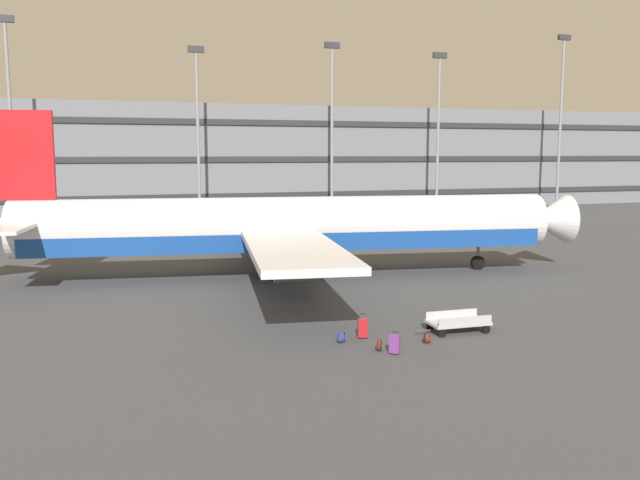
{
  "coord_description": "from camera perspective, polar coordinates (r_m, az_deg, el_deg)",
  "views": [
    {
      "loc": [
        -16.61,
        -38.23,
        7.69
      ],
      "look_at": [
        -5.84,
        -4.76,
        3.0
      ],
      "focal_mm": 36.83,
      "sensor_mm": 36.0,
      "label": 1
    }
  ],
  "objects": [
    {
      "name": "backpack_silver",
      "position": [
        27.26,
        9.31,
        -8.44
      ],
      "size": [
        0.4,
        0.4,
        0.47
      ],
      "color": "#592619",
      "rests_on": "ground_plane"
    },
    {
      "name": "suitcase_navy",
      "position": [
        27.64,
        3.73,
        -7.63
      ],
      "size": [
        0.46,
        0.36,
        1.03
      ],
      "color": "#B21E23",
      "rests_on": "ground_plane"
    },
    {
      "name": "backpack_black",
      "position": [
        26.01,
        5.14,
        -9.1
      ],
      "size": [
        0.33,
        0.41,
        0.52
      ],
      "color": "#592619",
      "rests_on": "ground_plane"
    },
    {
      "name": "light_mast_far_right",
      "position": [
        95.86,
        20.2,
        10.52
      ],
      "size": [
        1.8,
        0.5,
        23.26
      ],
      "color": "gray",
      "rests_on": "ground_plane"
    },
    {
      "name": "light_mast_right",
      "position": [
        85.77,
        10.25,
        10.17
      ],
      "size": [
        1.8,
        0.5,
        20.12
      ],
      "color": "gray",
      "rests_on": "ground_plane"
    },
    {
      "name": "airliner",
      "position": [
        41.0,
        -3.15,
        1.13
      ],
      "size": [
        38.57,
        31.41,
        10.11
      ],
      "color": "silver",
      "rests_on": "ground_plane"
    },
    {
      "name": "backpack_purple",
      "position": [
        26.97,
        1.83,
        -8.46
      ],
      "size": [
        0.41,
        0.42,
        0.53
      ],
      "color": "navy",
      "rests_on": "ground_plane"
    },
    {
      "name": "ground_plane",
      "position": [
        42.39,
        5.57,
        -2.89
      ],
      "size": [
        600.0,
        600.0,
        0.0
      ],
      "primitive_type": "plane",
      "color": "#424449"
    },
    {
      "name": "baggage_cart",
      "position": [
        29.12,
        11.92,
        -7.01
      ],
      "size": [
        3.31,
        1.36,
        0.82
      ],
      "color": "#B7B7BC",
      "rests_on": "ground_plane"
    },
    {
      "name": "light_mast_center_right",
      "position": [
        80.11,
        1.05,
        10.68
      ],
      "size": [
        1.8,
        0.5,
        20.66
      ],
      "color": "gray",
      "rests_on": "ground_plane"
    },
    {
      "name": "suitcase_red",
      "position": [
        25.63,
        6.5,
        -8.96
      ],
      "size": [
        0.45,
        0.43,
        0.87
      ],
      "color": "#72388C",
      "rests_on": "ground_plane"
    },
    {
      "name": "terminal_structure",
      "position": [
        90.48,
        -7.3,
        7.02
      ],
      "size": [
        141.78,
        14.27,
        13.74
      ],
      "color": "slate",
      "rests_on": "ground_plane"
    },
    {
      "name": "light_mast_left",
      "position": [
        76.44,
        -25.35,
        10.48
      ],
      "size": [
        1.8,
        0.5,
        21.6
      ],
      "color": "gray",
      "rests_on": "ground_plane"
    },
    {
      "name": "light_mast_center_left",
      "position": [
        76.43,
        -10.58,
        10.24
      ],
      "size": [
        1.8,
        0.5,
        19.46
      ],
      "color": "gray",
      "rests_on": "ground_plane"
    }
  ]
}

